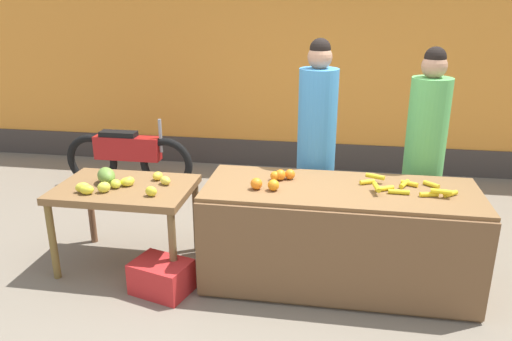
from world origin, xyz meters
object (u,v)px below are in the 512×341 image
parked_motorcycle (128,156)px  produce_crate (162,277)px  produce_sack (235,218)px  vendor_woman_blue_shirt (316,146)px  vendor_woman_green_shirt (424,154)px

parked_motorcycle → produce_crate: 2.45m
produce_sack → vendor_woman_blue_shirt: bearing=2.4°
produce_crate → produce_sack: (0.39, 1.00, 0.09)m
vendor_woman_green_shirt → parked_motorcycle: size_ratio=1.15×
vendor_woman_green_shirt → produce_crate: vendor_woman_green_shirt is taller
vendor_woman_green_shirt → parked_motorcycle: bearing=161.4°
vendor_woman_green_shirt → produce_sack: vendor_woman_green_shirt is taller
vendor_woman_green_shirt → produce_crate: 2.45m
vendor_woman_green_shirt → produce_crate: (-2.06, -1.06, -0.80)m
produce_sack → vendor_woman_green_shirt: bearing=1.9°
vendor_woman_green_shirt → produce_sack: 1.82m
parked_motorcycle → produce_sack: size_ratio=3.63×
parked_motorcycle → vendor_woman_blue_shirt: bearing=-25.8°
produce_crate → vendor_woman_blue_shirt: bearing=42.4°
vendor_woman_blue_shirt → produce_sack: size_ratio=4.31×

